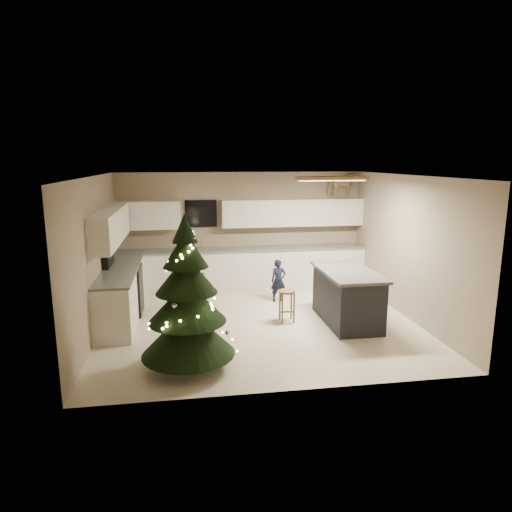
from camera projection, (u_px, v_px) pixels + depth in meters
name	position (u px, v px, depth m)	size (l,w,h in m)	color
ground_plane	(259.00, 323.00, 8.19)	(5.50, 5.50, 0.00)	beige
room_shell	(260.00, 226.00, 7.83)	(5.52, 5.02, 2.61)	gray
cabinetry	(203.00, 263.00, 9.48)	(5.50, 3.20, 2.00)	silver
island	(347.00, 296.00, 8.13)	(0.90, 1.70, 0.95)	black
bar_stool	(287.00, 298.00, 8.17)	(0.30, 0.30, 0.58)	brown
christmas_tree	(187.00, 306.00, 6.26)	(1.36, 1.31, 2.17)	#3F2816
toddler	(278.00, 281.00, 9.34)	(0.32, 0.21, 0.87)	black
rocking_horse	(343.00, 185.00, 10.31)	(0.69, 0.39, 0.58)	brown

